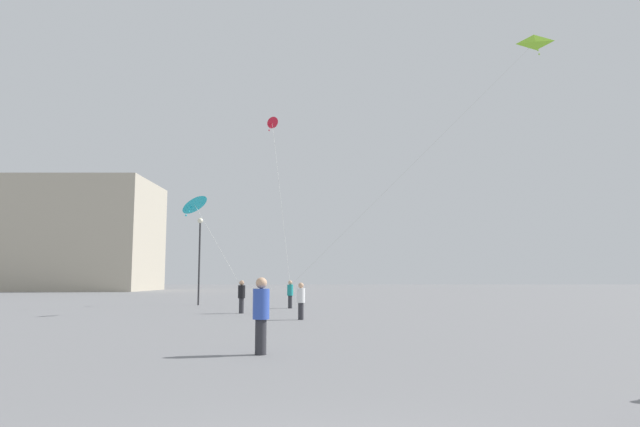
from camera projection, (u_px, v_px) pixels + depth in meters
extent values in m
cylinder|color=#2D2D33|center=(300.00, 311.00, 24.02)|extent=(0.23, 0.23, 0.72)
cylinder|color=white|center=(300.00, 295.00, 24.09)|extent=(0.34, 0.34, 0.62)
sphere|color=tan|center=(300.00, 285.00, 24.14)|extent=(0.23, 0.23, 0.23)
cylinder|color=#2D2D33|center=(241.00, 306.00, 28.34)|extent=(0.25, 0.25, 0.75)
cylinder|color=black|center=(241.00, 292.00, 28.42)|extent=(0.36, 0.36, 0.65)
sphere|color=tan|center=(241.00, 283.00, 28.47)|extent=(0.25, 0.25, 0.25)
cylinder|color=#2D2D33|center=(260.00, 337.00, 13.11)|extent=(0.27, 0.27, 0.82)
cylinder|color=#3351B7|center=(261.00, 304.00, 13.20)|extent=(0.39, 0.39, 0.71)
sphere|color=tan|center=(261.00, 283.00, 13.26)|extent=(0.27, 0.27, 0.27)
cylinder|color=#2D2D33|center=(290.00, 302.00, 32.99)|extent=(0.24, 0.24, 0.74)
cylinder|color=teal|center=(290.00, 290.00, 33.07)|extent=(0.35, 0.35, 0.64)
sphere|color=tan|center=(290.00, 283.00, 33.12)|extent=(0.24, 0.24, 0.24)
pyramid|color=#8CD12D|center=(535.00, 42.00, 34.08)|extent=(1.68, 0.90, 0.94)
sphere|color=#8CD12D|center=(536.00, 46.00, 34.17)|extent=(0.10, 0.10, 0.10)
sphere|color=#8CD12D|center=(537.00, 50.00, 34.24)|extent=(0.10, 0.10, 0.10)
sphere|color=#8CD12D|center=(539.00, 54.00, 34.30)|extent=(0.10, 0.10, 0.10)
cylinder|color=silver|center=(414.00, 162.00, 33.60)|extent=(14.82, 0.70, 14.69)
cone|color=#1EB2C6|center=(193.00, 204.00, 28.45)|extent=(1.64, 1.73, 0.98)
sphere|color=#1EB2C6|center=(191.00, 207.00, 28.33)|extent=(0.10, 0.10, 0.10)
sphere|color=#1EB2C6|center=(188.00, 211.00, 28.22)|extent=(0.10, 0.10, 0.10)
sphere|color=#1EB2C6|center=(186.00, 215.00, 28.11)|extent=(0.10, 0.10, 0.10)
cylinder|color=silver|center=(217.00, 245.00, 28.44)|extent=(2.43, 0.49, 4.22)
cone|color=red|center=(272.00, 122.00, 36.77)|extent=(0.93, 0.88, 0.74)
sphere|color=red|center=(271.00, 125.00, 36.62)|extent=(0.10, 0.10, 0.10)
sphere|color=red|center=(270.00, 128.00, 36.46)|extent=(0.10, 0.10, 0.10)
sphere|color=red|center=(269.00, 130.00, 36.31)|extent=(0.10, 0.10, 0.10)
cylinder|color=silver|center=(280.00, 200.00, 34.93)|extent=(1.39, 2.50, 10.60)
cube|color=#B2A893|center=(58.00, 236.00, 79.55)|extent=(26.19, 15.49, 15.33)
cylinder|color=#2D2D30|center=(199.00, 264.00, 37.10)|extent=(0.12, 0.12, 5.41)
sphere|color=#EAE5C6|center=(200.00, 221.00, 37.43)|extent=(0.36, 0.36, 0.36)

